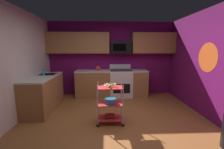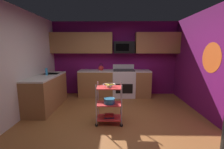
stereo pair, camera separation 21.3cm
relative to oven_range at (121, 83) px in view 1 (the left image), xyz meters
The scene contains 15 objects.
floor 2.19m from the oven_range, 98.67° to the right, with size 4.40×4.80×0.04m, color #995B2D.
wall_back 0.94m from the oven_range, 134.51° to the left, with size 4.52×0.06×2.60m, color #6B1156.
wall_left 3.41m from the oven_range, 140.48° to the right, with size 0.06×4.80×2.60m, color silver.
wall_right 2.96m from the oven_range, 47.77° to the right, with size 0.06×4.80×2.60m, color #6B1156.
wall_flower_decal 2.73m from the oven_range, 42.52° to the right, with size 0.70×0.70×0.00m, color #E5591E.
counter_run 1.18m from the oven_range, 157.42° to the right, with size 3.43×2.24×0.92m.
oven_range is the anchor object (origin of this frame).
upper_cabinets 1.43m from the oven_range, 161.50° to the left, with size 4.40×0.33×0.70m.
microwave 1.23m from the oven_range, 90.26° to the left, with size 0.70×0.39×0.40m.
rolling_cart 2.07m from the oven_range, 102.23° to the right, with size 0.60×0.38×0.91m.
fruit_bowl 2.11m from the oven_range, 102.23° to the right, with size 0.27×0.27×0.07m.
mixing_bowl_large 2.07m from the oven_range, 102.09° to the right, with size 0.25×0.25×0.11m.
book_stack 2.09m from the oven_range, 102.23° to the right, with size 0.22×0.18×0.06m.
kettle 0.94m from the oven_range, behind, with size 0.21×0.18×0.26m.
dish_soap_bottle 2.52m from the oven_range, 154.98° to the right, with size 0.06×0.06×0.20m, color #2D8CBF.
Camera 1 is at (-0.21, -3.16, 1.65)m, focal length 24.64 mm.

